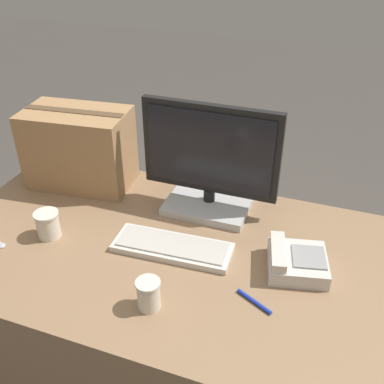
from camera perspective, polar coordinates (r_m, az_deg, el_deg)
The scene contains 8 objects.
office_desk at distance 1.79m, azimuth 0.23°, elevation -17.04°, with size 1.80×0.90×0.75m.
monitor at distance 1.65m, azimuth 2.27°, elevation 3.26°, with size 0.51×0.25×0.42m.
keyboard at distance 1.53m, azimuth -2.49°, elevation -6.99°, with size 0.41×0.16×0.03m.
desk_phone at distance 1.48m, azimuth 12.99°, elevation -8.60°, with size 0.22×0.22×0.08m.
paper_cup_left at distance 1.65m, azimuth -17.83°, elevation -3.94°, with size 0.09×0.09×0.10m.
paper_cup_right at distance 1.32m, azimuth -5.54°, elevation -12.81°, with size 0.07×0.07×0.10m.
cardboard_box at distance 1.88m, azimuth -14.12°, elevation 5.43°, with size 0.43×0.28×0.32m.
pen_marker at distance 1.37m, azimuth 7.90°, elevation -13.61°, with size 0.12×0.07×0.01m.
Camera 1 is at (0.39, -1.09, 1.73)m, focal length 42.00 mm.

